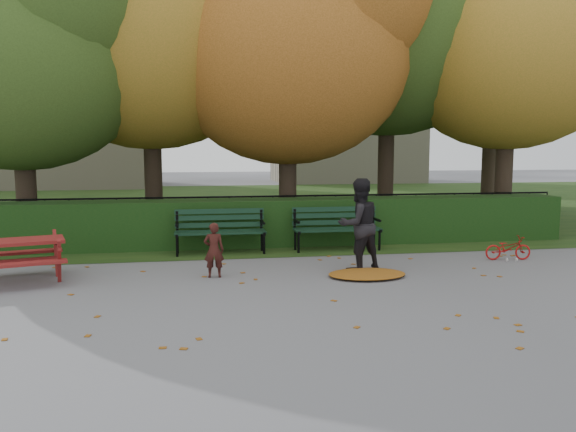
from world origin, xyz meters
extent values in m
plane|color=gray|center=(0.00, 0.00, 0.00)|extent=(90.00, 90.00, 0.00)
plane|color=#173411|center=(0.00, 14.00, 0.01)|extent=(90.00, 90.00, 0.00)
cube|color=tan|center=(-9.00, 26.00, 7.50)|extent=(10.00, 7.00, 15.00)
cube|color=tan|center=(8.00, 28.00, 6.00)|extent=(9.00, 6.00, 12.00)
cube|color=black|center=(0.00, 4.50, 0.50)|extent=(13.00, 0.90, 1.00)
cube|color=black|center=(0.00, 5.30, 0.08)|extent=(14.00, 0.04, 0.04)
cube|color=black|center=(0.00, 5.30, 1.00)|extent=(14.00, 0.04, 0.04)
cylinder|color=black|center=(-3.00, 5.30, 0.50)|extent=(0.03, 0.03, 1.00)
cylinder|color=black|center=(0.00, 5.30, 0.50)|extent=(0.03, 0.03, 1.00)
cylinder|color=black|center=(3.00, 5.30, 0.50)|extent=(0.03, 0.03, 1.00)
cylinder|color=black|center=(6.50, 5.30, 0.50)|extent=(0.03, 0.03, 1.00)
cylinder|color=black|center=(-5.50, 5.80, 1.31)|extent=(0.44, 0.44, 2.62)
ellipsoid|color=#334C1A|center=(-5.50, 5.80, 4.12)|extent=(5.60, 5.60, 5.04)
cylinder|color=black|center=(-2.80, 7.00, 1.57)|extent=(0.44, 0.44, 3.15)
ellipsoid|color=olive|center=(-2.80, 7.00, 4.95)|extent=(6.40, 6.40, 5.76)
cylinder|color=black|center=(0.50, 6.20, 1.40)|extent=(0.44, 0.44, 2.80)
ellipsoid|color=brown|center=(0.50, 6.20, 4.40)|extent=(6.00, 6.00, 5.40)
cylinder|color=black|center=(3.50, 7.50, 1.75)|extent=(0.44, 0.44, 3.50)
ellipsoid|color=#334C1A|center=(3.50, 7.50, 5.50)|extent=(6.80, 6.80, 6.12)
cylinder|color=black|center=(6.20, 6.00, 1.49)|extent=(0.44, 0.44, 2.97)
ellipsoid|color=olive|center=(6.20, 6.00, 4.68)|extent=(5.80, 5.80, 5.22)
cylinder|color=black|center=(8.00, 10.00, 1.57)|extent=(0.44, 0.44, 3.15)
ellipsoid|color=#334C1A|center=(8.00, 10.00, 4.95)|extent=(6.00, 6.00, 5.40)
sphere|color=#334C1A|center=(9.05, 9.25, 6.30)|extent=(4.50, 4.50, 4.50)
cube|color=black|center=(-1.30, 3.42, 0.44)|extent=(1.80, 0.12, 0.04)
cube|color=black|center=(-1.30, 3.60, 0.44)|extent=(1.80, 0.12, 0.04)
cube|color=black|center=(-1.30, 3.78, 0.44)|extent=(1.80, 0.12, 0.04)
cube|color=black|center=(-1.30, 3.87, 0.55)|extent=(1.80, 0.05, 0.10)
cube|color=black|center=(-1.30, 3.87, 0.70)|extent=(1.80, 0.05, 0.10)
cube|color=black|center=(-1.30, 3.87, 0.83)|extent=(1.80, 0.05, 0.10)
cube|color=black|center=(-2.15, 3.60, 0.42)|extent=(0.05, 0.55, 0.06)
cube|color=black|center=(-2.15, 3.87, 0.65)|extent=(0.05, 0.05, 0.41)
cylinder|color=black|center=(-2.15, 3.42, 0.22)|extent=(0.05, 0.05, 0.44)
cylinder|color=black|center=(-2.15, 3.78, 0.22)|extent=(0.05, 0.05, 0.44)
cube|color=black|center=(-2.15, 3.62, 0.62)|extent=(0.05, 0.45, 0.04)
cube|color=black|center=(-0.45, 3.60, 0.42)|extent=(0.05, 0.55, 0.06)
cube|color=black|center=(-0.45, 3.87, 0.65)|extent=(0.05, 0.05, 0.41)
cylinder|color=black|center=(-0.45, 3.42, 0.22)|extent=(0.05, 0.05, 0.44)
cylinder|color=black|center=(-0.45, 3.78, 0.22)|extent=(0.05, 0.05, 0.44)
cube|color=black|center=(-0.45, 3.62, 0.62)|extent=(0.05, 0.45, 0.04)
cube|color=black|center=(1.10, 3.42, 0.44)|extent=(1.80, 0.12, 0.04)
cube|color=black|center=(1.10, 3.60, 0.44)|extent=(1.80, 0.12, 0.04)
cube|color=black|center=(1.10, 3.78, 0.44)|extent=(1.80, 0.12, 0.04)
cube|color=black|center=(1.10, 3.87, 0.55)|extent=(1.80, 0.05, 0.10)
cube|color=black|center=(1.10, 3.87, 0.70)|extent=(1.80, 0.05, 0.10)
cube|color=black|center=(1.10, 3.87, 0.83)|extent=(1.80, 0.05, 0.10)
cube|color=black|center=(0.25, 3.60, 0.42)|extent=(0.05, 0.55, 0.06)
cube|color=black|center=(0.25, 3.87, 0.65)|extent=(0.05, 0.05, 0.41)
cylinder|color=black|center=(0.25, 3.42, 0.22)|extent=(0.05, 0.05, 0.44)
cylinder|color=black|center=(0.25, 3.78, 0.22)|extent=(0.05, 0.05, 0.44)
cube|color=black|center=(0.25, 3.62, 0.62)|extent=(0.05, 0.45, 0.04)
cube|color=black|center=(1.95, 3.60, 0.42)|extent=(0.05, 0.55, 0.06)
cube|color=black|center=(1.95, 3.87, 0.65)|extent=(0.05, 0.05, 0.41)
cylinder|color=black|center=(1.95, 3.42, 0.22)|extent=(0.05, 0.05, 0.44)
cylinder|color=black|center=(1.95, 3.78, 0.22)|extent=(0.05, 0.05, 0.44)
cube|color=black|center=(1.95, 3.62, 0.62)|extent=(0.05, 0.45, 0.04)
cube|color=maroon|center=(-4.65, 1.66, 0.65)|extent=(1.71, 1.07, 0.05)
cube|color=maroon|center=(-4.51, 1.15, 0.39)|extent=(1.58, 0.65, 0.04)
cube|color=maroon|center=(-4.80, 2.17, 0.39)|extent=(1.58, 0.65, 0.04)
cube|color=maroon|center=(-3.88, 1.47, 0.35)|extent=(0.18, 0.45, 0.77)
cube|color=maroon|center=(-4.10, 2.23, 0.35)|extent=(0.18, 0.45, 0.77)
cube|color=maroon|center=(-3.99, 1.85, 0.58)|extent=(0.38, 1.16, 0.05)
cube|color=maroon|center=(-4.65, 1.66, 0.35)|extent=(1.37, 0.44, 0.05)
ellipsoid|color=brown|center=(0.97, 1.17, 0.04)|extent=(1.52, 1.28, 0.09)
imported|color=#391612|center=(-1.51, 1.55, 0.45)|extent=(0.34, 0.23, 0.90)
imported|color=black|center=(0.97, 1.69, 0.79)|extent=(0.91, 0.79, 1.59)
imported|color=#B41010|center=(4.03, 2.08, 0.23)|extent=(0.89, 0.40, 0.45)
camera|label=1|loc=(-1.83, -7.52, 2.08)|focal=35.00mm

